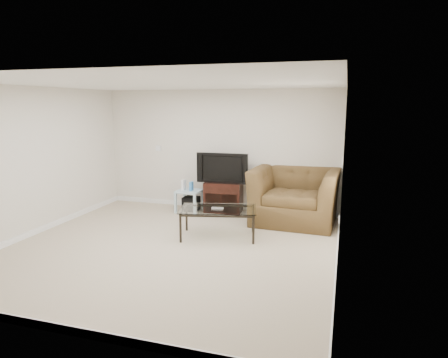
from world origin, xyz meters
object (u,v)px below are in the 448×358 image
(tv_stand, at_px, (224,197))
(coffee_table, at_px, (218,223))
(side_table, at_px, (189,201))
(recliner, at_px, (295,186))
(subwoofer, at_px, (191,204))
(television, at_px, (224,167))

(tv_stand, bearing_deg, coffee_table, -80.46)
(coffee_table, bearing_deg, tv_stand, 103.69)
(side_table, relative_size, coffee_table, 0.38)
(recliner, bearing_deg, side_table, -179.32)
(side_table, relative_size, subwoofer, 1.59)
(tv_stand, distance_m, recliner, 1.57)
(recliner, height_order, coffee_table, recliner)
(tv_stand, relative_size, side_table, 1.58)
(subwoofer, height_order, coffee_table, coffee_table)
(television, bearing_deg, recliner, -11.97)
(tv_stand, bearing_deg, subwoofer, -165.94)
(side_table, height_order, recliner, recliner)
(television, distance_m, recliner, 1.54)
(tv_stand, xyz_separation_m, recliner, (1.50, -0.32, 0.37))
(recliner, bearing_deg, tv_stand, 171.04)
(subwoofer, bearing_deg, television, 15.61)
(tv_stand, xyz_separation_m, television, (0.00, -0.03, 0.62))
(tv_stand, distance_m, side_table, 0.72)
(television, bearing_deg, coffee_table, -77.35)
(side_table, distance_m, coffee_table, 1.72)
(subwoofer, xyz_separation_m, recliner, (2.14, -0.10, 0.52))
(television, bearing_deg, subwoofer, -165.61)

